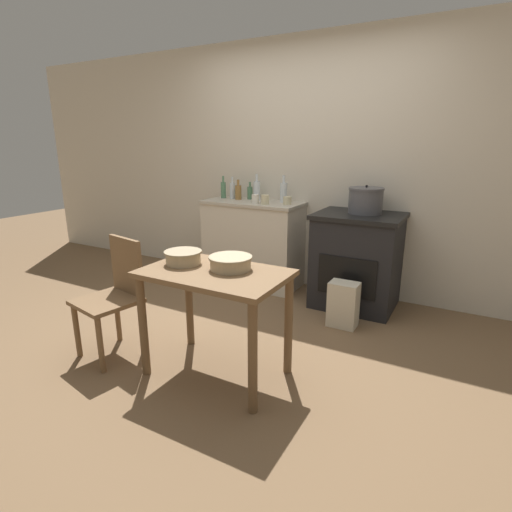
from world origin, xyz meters
TOP-DOWN VIEW (x-y plane):
  - ground_plane at (0.00, 0.00)m, footprint 14.00×14.00m
  - wall_back at (0.00, 1.58)m, footprint 8.00×0.07m
  - counter_cabinet at (-0.51, 1.31)m, footprint 1.07×0.51m
  - stove at (0.66, 1.24)m, footprint 0.79×0.65m
  - work_table at (0.17, -0.40)m, footprint 0.93×0.58m
  - chair at (-0.64, -0.51)m, footprint 0.47×0.47m
  - flour_sack at (0.70, 0.73)m, footprint 0.24×0.17m
  - stock_pot at (0.69, 1.29)m, footprint 0.32×0.32m
  - mixing_bowl_large at (-0.11, -0.36)m, footprint 0.25×0.25m
  - mixing_bowl_small at (0.24, -0.31)m, footprint 0.28×0.28m
  - bottle_far_left at (-0.19, 1.40)m, footprint 0.07×0.07m
  - bottle_left at (-0.81, 1.38)m, footprint 0.06×0.06m
  - bottle_mid_left at (-0.93, 1.38)m, footprint 0.06×0.06m
  - bottle_center_left at (-0.62, 1.44)m, footprint 0.06×0.06m
  - bottle_center at (-0.71, 1.34)m, footprint 0.07×0.07m
  - bottle_center_right at (-0.51, 1.39)m, footprint 0.07×0.07m
  - cup_mid_right at (-0.41, 1.18)m, footprint 0.07×0.07m
  - cup_right at (-0.30, 1.18)m, footprint 0.08×0.08m
  - cup_far_right at (-0.09, 1.28)m, footprint 0.08×0.08m

SIDE VIEW (x-z plane):
  - ground_plane at x=0.00m, z-range 0.00..0.00m
  - flour_sack at x=0.70m, z-range 0.00..0.39m
  - stove at x=0.66m, z-range 0.00..0.90m
  - counter_cabinet at x=-0.51m, z-range 0.00..0.92m
  - chair at x=-0.64m, z-range 0.03..0.90m
  - work_table at x=0.17m, z-range 0.23..0.97m
  - mixing_bowl_small at x=0.24m, z-range 0.74..0.83m
  - mixing_bowl_large at x=-0.11m, z-range 0.74..0.83m
  - cup_far_right at x=-0.09m, z-range 0.92..1.00m
  - cup_mid_right at x=-0.41m, z-range 0.92..1.01m
  - cup_right at x=-0.30m, z-range 0.92..1.02m
  - bottle_center_left at x=-0.62m, z-range 0.90..1.09m
  - bottle_center at x=-0.71m, z-range 0.90..1.11m
  - stock_pot at x=0.69m, z-range 0.89..1.14m
  - bottle_left at x=-0.81m, z-range 0.89..1.14m
  - bottle_mid_left at x=-0.93m, z-range 0.89..1.14m
  - bottle_far_left at x=-0.19m, z-range 0.89..1.17m
  - bottle_center_right at x=-0.51m, z-range 0.89..1.17m
  - wall_back at x=0.00m, z-range 0.00..2.55m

